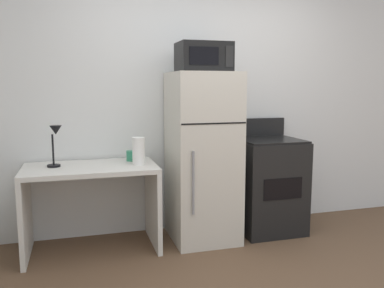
% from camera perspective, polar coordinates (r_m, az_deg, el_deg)
% --- Properties ---
extents(wall_back_white, '(5.00, 0.10, 2.60)m').
position_cam_1_polar(wall_back_white, '(4.07, 1.07, 6.39)').
color(wall_back_white, silver).
rests_on(wall_back_white, ground).
extents(desk, '(1.12, 0.64, 0.75)m').
position_cam_1_polar(desk, '(3.61, -14.12, -6.61)').
color(desk, silver).
rests_on(desk, ground).
extents(desk_lamp, '(0.14, 0.12, 0.35)m').
position_cam_1_polar(desk_lamp, '(3.56, -18.86, 0.69)').
color(desk_lamp, black).
rests_on(desk_lamp, desk).
extents(paper_towel_roll, '(0.11, 0.11, 0.24)m').
position_cam_1_polar(paper_towel_roll, '(3.52, -7.58, -1.00)').
color(paper_towel_roll, white).
rests_on(paper_towel_roll, desk).
extents(coffee_mug, '(0.08, 0.08, 0.09)m').
position_cam_1_polar(coffee_mug, '(3.72, -8.68, -1.67)').
color(coffee_mug, '#338C66').
rests_on(coffee_mug, desk).
extents(refrigerator, '(0.59, 0.67, 1.55)m').
position_cam_1_polar(refrigerator, '(3.72, 1.49, -1.88)').
color(refrigerator, beige).
rests_on(refrigerator, ground).
extents(microwave, '(0.46, 0.35, 0.26)m').
position_cam_1_polar(microwave, '(3.65, 1.65, 12.21)').
color(microwave, black).
rests_on(microwave, refrigerator).
extents(oven_range, '(0.61, 0.61, 1.10)m').
position_cam_1_polar(oven_range, '(4.07, 10.69, -5.63)').
color(oven_range, black).
rests_on(oven_range, ground).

